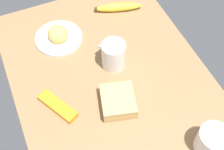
% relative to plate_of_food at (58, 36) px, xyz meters
% --- Properties ---
extents(tabletop, '(0.90, 0.64, 0.02)m').
position_rel_plate_of_food_xyz_m(tabletop, '(0.24, 0.11, -0.03)').
color(tabletop, '#936D47').
rests_on(tabletop, ground).
extents(plate_of_food, '(0.17, 0.17, 0.06)m').
position_rel_plate_of_food_xyz_m(plate_of_food, '(0.00, 0.00, 0.00)').
color(plate_of_food, white).
rests_on(plate_of_food, tabletop).
extents(coffee_mug_black, '(0.11, 0.09, 0.09)m').
position_rel_plate_of_food_xyz_m(coffee_mug_black, '(0.57, 0.27, 0.03)').
color(coffee_mug_black, white).
rests_on(coffee_mug_black, tabletop).
extents(coffee_mug_milky, '(0.10, 0.08, 0.10)m').
position_rel_plate_of_food_xyz_m(coffee_mug_milky, '(0.18, 0.14, 0.04)').
color(coffee_mug_milky, white).
rests_on(coffee_mug_milky, tabletop).
extents(sandwich_main, '(0.14, 0.13, 0.04)m').
position_rel_plate_of_food_xyz_m(sandwich_main, '(0.34, 0.09, 0.01)').
color(sandwich_main, tan).
rests_on(sandwich_main, tabletop).
extents(banana, '(0.08, 0.19, 0.03)m').
position_rel_plate_of_food_xyz_m(banana, '(-0.05, 0.26, 0.00)').
color(banana, yellow).
rests_on(banana, tabletop).
extents(snack_bar, '(0.14, 0.10, 0.02)m').
position_rel_plate_of_food_xyz_m(snack_bar, '(0.27, -0.09, -0.01)').
color(snack_bar, orange).
rests_on(snack_bar, tabletop).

